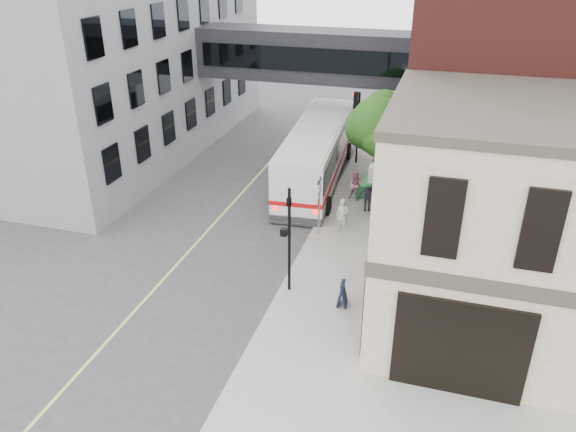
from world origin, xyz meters
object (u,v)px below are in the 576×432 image
Objects in this scene: pedestrian_b at (356,185)px; sandwich_board at (342,294)px; pedestrian_c at (368,195)px; bus at (317,151)px; newspaper_box at (359,191)px; pedestrian_a at (342,215)px.

pedestrian_b reaches higher than sandwich_board.
pedestrian_c is at bearing 88.24° from sandwich_board.
newspaper_box is (2.90, -2.02, -1.29)m from bus.
sandwich_board is (1.31, -9.87, -0.31)m from pedestrian_b.
pedestrian_b is 0.91× the size of pedestrian_c.
pedestrian_b is (-0.02, 3.74, 0.00)m from pedestrian_a.
bus reaches higher than pedestrian_c.
pedestrian_c is at bearing 76.36° from pedestrian_a.
pedestrian_c reaches higher than pedestrian_b.
sandwich_board is at bearing -79.74° from pedestrian_b.
pedestrian_a is 4.04m from newspaper_box.
sandwich_board is at bearing -101.07° from pedestrian_c.
bus is 3.77m from newspaper_box.
bus is 7.63× the size of pedestrian_a.
bus is 5.11m from pedestrian_c.
bus is at bearing 139.86° from newspaper_box.
pedestrian_b is 1.61× the size of sandwich_board.
pedestrian_a reaches higher than sandwich_board.
sandwich_board is (1.29, -6.13, -0.31)m from pedestrian_a.
newspaper_box is at bearing 92.86° from pedestrian_a.
sandwich_board is (4.05, -12.16, -1.20)m from bus.
newspaper_box is 0.83× the size of sandwich_board.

